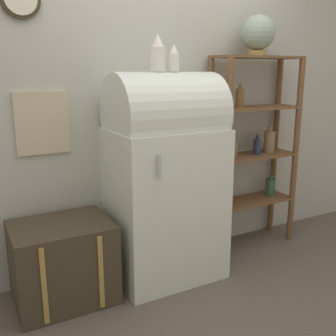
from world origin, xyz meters
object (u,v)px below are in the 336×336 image
object	(u,v)px
refrigerator	(165,176)
vase_left	(158,54)
globe	(258,33)
suitcase_trunk	(63,262)
vase_center	(174,59)

from	to	relation	value
refrigerator	vase_left	xyz separation A→B (m)	(-0.05, 0.00, 0.84)
globe	vase_left	bearing A→B (deg)	-173.62
suitcase_trunk	globe	xyz separation A→B (m)	(1.64, 0.10, 1.51)
suitcase_trunk	globe	distance (m)	2.23
suitcase_trunk	vase_center	bearing A→B (deg)	-1.50
suitcase_trunk	vase_center	size ratio (longest dim) A/B	3.50
vase_left	vase_center	size ratio (longest dim) A/B	1.35
suitcase_trunk	vase_center	world-z (taller)	vase_center
refrigerator	vase_center	bearing A→B (deg)	-11.77
refrigerator	vase_center	world-z (taller)	vase_center
refrigerator	vase_left	bearing A→B (deg)	179.02
vase_left	vase_center	bearing A→B (deg)	-6.83
globe	vase_left	world-z (taller)	globe
refrigerator	vase_center	distance (m)	0.81
globe	vase_center	bearing A→B (deg)	-171.80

